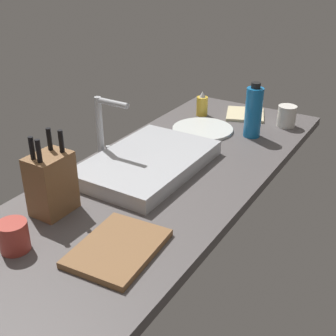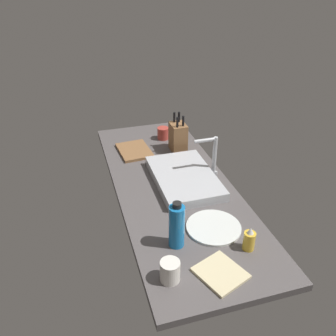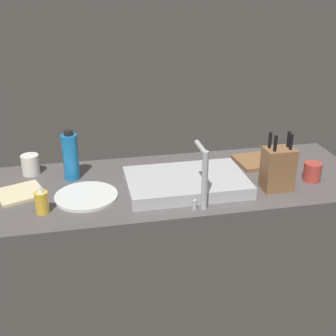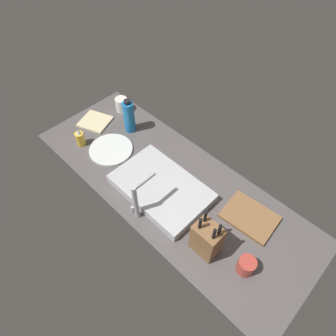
{
  "view_description": "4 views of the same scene",
  "coord_description": "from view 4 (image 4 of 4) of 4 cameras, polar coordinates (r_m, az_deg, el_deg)",
  "views": [
    {
      "loc": [
        -114.88,
        -71.57,
        74.18
      ],
      "look_at": [
        -6.11,
        -4.46,
        9.03
      ],
      "focal_mm": 47.15,
      "sensor_mm": 36.0,
      "label": 1
    },
    {
      "loc": [
        158.79,
        -49.92,
        113.26
      ],
      "look_at": [
        -4.82,
        -1.48,
        11.67
      ],
      "focal_mm": 38.5,
      "sensor_mm": 36.0,
      "label": 2
    },
    {
      "loc": [
        40.09,
        170.23,
        87.59
      ],
      "look_at": [
        4.72,
        -2.67,
        9.12
      ],
      "focal_mm": 47.35,
      "sensor_mm": 36.0,
      "label": 3
    },
    {
      "loc": [
        -66.47,
        67.68,
        131.87
      ],
      "look_at": [
        3.03,
        -2.67,
        10.67
      ],
      "focal_mm": 31.54,
      "sensor_mm": 36.0,
      "label": 4
    }
  ],
  "objects": [
    {
      "name": "coffee_mug",
      "position": [
        1.37,
        14.88,
        -17.78
      ],
      "size": [
        7.74,
        7.74,
        8.14
      ],
      "primitive_type": "cylinder",
      "color": "#B23D33",
      "rests_on": "countertop_slab"
    },
    {
      "name": "countertop_slab",
      "position": [
        1.61,
        0.1,
        -3.12
      ],
      "size": [
        164.97,
        62.69,
        3.5
      ],
      "primitive_type": "cube",
      "color": "#514C4C",
      "rests_on": "ground"
    },
    {
      "name": "faucet",
      "position": [
        1.38,
        -5.87,
        -5.73
      ],
      "size": [
        5.5,
        13.88,
        23.82
      ],
      "color": "#B7BABF",
      "rests_on": "countertop_slab"
    },
    {
      "name": "water_bottle",
      "position": [
        1.82,
        -7.56,
        9.83
      ],
      "size": [
        6.87,
        6.87,
        22.47
      ],
      "color": "#1970B7",
      "rests_on": "countertop_slab"
    },
    {
      "name": "cutting_board",
      "position": [
        1.52,
        15.5,
        -9.06
      ],
      "size": [
        26.7,
        20.97,
        1.8
      ],
      "primitive_type": "cube",
      "rotation": [
        0.0,
        0.0,
        0.08
      ],
      "color": "brown",
      "rests_on": "countertop_slab"
    },
    {
      "name": "soap_bottle",
      "position": [
        1.82,
        -16.63,
        5.54
      ],
      "size": [
        5.19,
        5.19,
        11.42
      ],
      "color": "gold",
      "rests_on": "countertop_slab"
    },
    {
      "name": "sink_basin",
      "position": [
        1.54,
        -1.35,
        -3.88
      ],
      "size": [
        50.15,
        32.32,
        5.12
      ],
      "primitive_type": "cube",
      "color": "#B7BABF",
      "rests_on": "countertop_slab"
    },
    {
      "name": "dinner_plate",
      "position": [
        1.77,
        -10.96,
        3.53
      ],
      "size": [
        25.59,
        25.59,
        1.2
      ],
      "primitive_type": "cylinder",
      "color": "silver",
      "rests_on": "countertop_slab"
    },
    {
      "name": "knife_block",
      "position": [
        1.33,
        7.48,
        -13.41
      ],
      "size": [
        12.36,
        9.36,
        24.73
      ],
      "rotation": [
        0.0,
        0.0,
        0.0
      ],
      "color": "brown",
      "rests_on": "countertop_slab"
    },
    {
      "name": "ceramic_cup",
      "position": [
        2.01,
        -8.96,
        12.03
      ],
      "size": [
        7.91,
        7.91,
        9.11
      ],
      "primitive_type": "cylinder",
      "color": "silver",
      "rests_on": "countertop_slab"
    },
    {
      "name": "dish_towel",
      "position": [
        1.97,
        -13.91,
        8.72
      ],
      "size": [
        22.81,
        22.04,
        1.2
      ],
      "primitive_type": "cube",
      "rotation": [
        0.0,
        0.0,
        0.37
      ],
      "color": "beige",
      "rests_on": "countertop_slab"
    }
  ]
}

